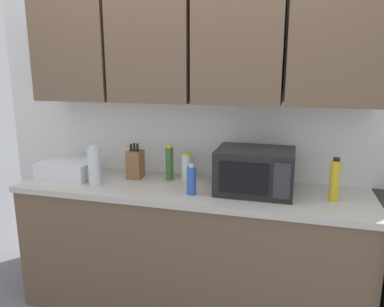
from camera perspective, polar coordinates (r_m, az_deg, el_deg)
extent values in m
cube|color=white|center=(2.68, 1.48, 5.05)|extent=(3.20, 0.06, 2.60)
cube|color=brown|center=(2.83, -17.31, 15.55)|extent=(0.55, 0.33, 0.75)
cube|color=brown|center=(2.57, -5.99, 16.37)|extent=(0.55, 0.33, 0.75)
cube|color=brown|center=(2.42, 7.34, 16.56)|extent=(0.55, 0.33, 0.75)
cube|color=brown|center=(2.41, 21.55, 15.82)|extent=(0.55, 0.33, 0.75)
cube|color=brown|center=(2.64, -0.43, -14.97)|extent=(2.30, 0.60, 0.86)
cube|color=beige|center=(2.47, -0.45, -5.69)|extent=(2.33, 0.63, 0.04)
cube|color=black|center=(2.37, 9.73, -2.64)|extent=(0.48, 0.36, 0.28)
cube|color=black|center=(2.19, 7.97, -3.81)|extent=(0.29, 0.01, 0.18)
cube|color=#2D2D33|center=(2.18, 13.75, -4.18)|extent=(0.10, 0.01, 0.21)
cube|color=silver|center=(2.82, -18.54, -2.28)|extent=(0.38, 0.30, 0.12)
cube|color=brown|center=(2.68, -8.77, -1.67)|extent=(0.10, 0.12, 0.20)
cylinder|color=black|center=(2.65, -9.44, 0.93)|extent=(0.02, 0.02, 0.05)
cylinder|color=black|center=(2.64, -8.95, 0.98)|extent=(0.02, 0.02, 0.06)
cylinder|color=black|center=(2.63, -8.45, 0.93)|extent=(0.02, 0.02, 0.06)
cylinder|color=white|center=(2.60, -0.77, -2.19)|extent=(0.08, 0.08, 0.18)
cylinder|color=yellow|center=(2.58, -0.78, -0.09)|extent=(0.07, 0.07, 0.02)
cylinder|color=gold|center=(2.33, 21.23, -4.03)|extent=(0.06, 0.06, 0.25)
cylinder|color=black|center=(2.30, 21.50, -0.85)|extent=(0.04, 0.04, 0.02)
cylinder|color=silver|center=(2.56, -14.92, -2.07)|extent=(0.08, 0.08, 0.25)
cylinder|color=silver|center=(2.53, -15.10, 0.93)|extent=(0.06, 0.06, 0.03)
cylinder|color=#386B2D|center=(2.60, -3.51, -1.63)|extent=(0.06, 0.06, 0.23)
cylinder|color=yellow|center=(2.57, -3.55, 1.16)|extent=(0.03, 0.03, 0.03)
cylinder|color=#2D56B7|center=(2.30, -0.09, -4.24)|extent=(0.06, 0.06, 0.18)
cylinder|color=silver|center=(2.27, -0.09, -1.90)|extent=(0.03, 0.03, 0.02)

